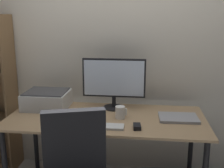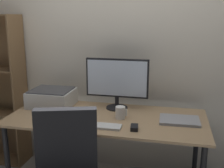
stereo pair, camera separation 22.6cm
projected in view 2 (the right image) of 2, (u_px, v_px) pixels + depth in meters
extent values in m
cube|color=beige|center=(119.00, 45.00, 2.77)|extent=(6.40, 0.10, 2.60)
cube|color=tan|center=(107.00, 118.00, 2.39)|extent=(1.68, 0.76, 0.02)
cylinder|color=black|center=(8.00, 165.00, 2.34)|extent=(0.04, 0.04, 0.72)
cylinder|color=black|center=(42.00, 134.00, 2.94)|extent=(0.04, 0.04, 0.72)
cylinder|color=black|center=(196.00, 150.00, 2.61)|extent=(0.04, 0.04, 0.72)
cylinder|color=black|center=(117.00, 108.00, 2.60)|extent=(0.20, 0.20, 0.01)
cylinder|color=black|center=(117.00, 102.00, 2.59)|extent=(0.04, 0.04, 0.10)
cube|color=black|center=(117.00, 78.00, 2.53)|extent=(0.58, 0.03, 0.35)
cube|color=silver|center=(117.00, 78.00, 2.52)|extent=(0.55, 0.01, 0.32)
cube|color=silver|center=(103.00, 126.00, 2.15)|extent=(0.29, 0.11, 0.02)
cube|color=black|center=(134.00, 128.00, 2.11)|extent=(0.07, 0.10, 0.03)
cylinder|color=white|center=(120.00, 113.00, 2.33)|extent=(0.08, 0.08, 0.10)
cube|color=white|center=(126.00, 112.00, 2.32)|extent=(0.02, 0.01, 0.06)
cube|color=#99999E|center=(179.00, 120.00, 2.27)|extent=(0.33, 0.24, 0.02)
cube|color=silver|center=(52.00, 98.00, 2.66)|extent=(0.40, 0.34, 0.15)
cube|color=#424244|center=(51.00, 90.00, 2.64)|extent=(0.37, 0.31, 0.01)
cube|color=black|center=(67.00, 147.00, 1.82)|extent=(0.40, 0.18, 0.52)
cube|color=brown|center=(20.00, 93.00, 2.91)|extent=(0.02, 0.28, 1.60)
cube|color=brown|center=(2.00, 88.00, 3.10)|extent=(0.62, 0.01, 1.60)
cube|color=brown|center=(2.00, 158.00, 3.16)|extent=(0.59, 0.26, 0.02)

